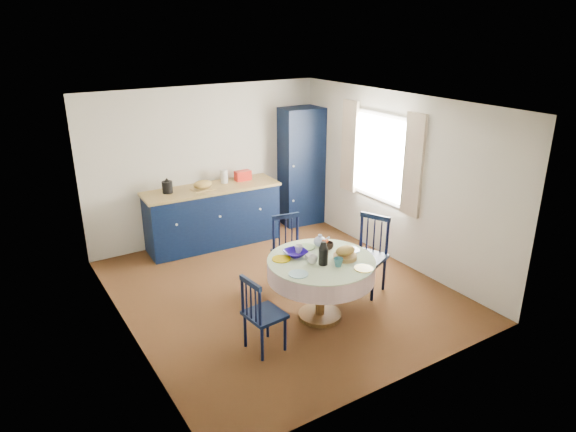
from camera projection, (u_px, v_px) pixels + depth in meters
name	position (u px, v px, depth m)	size (l,w,h in m)	color
floor	(279.00, 290.00, 6.96)	(4.50, 4.50, 0.00)	black
ceiling	(278.00, 103.00, 6.07)	(4.50, 4.50, 0.00)	white
wall_back	(207.00, 164.00, 8.29)	(4.00, 0.02, 2.50)	beige
wall_left	(120.00, 235.00, 5.52)	(0.02, 4.50, 2.50)	beige
wall_right	(396.00, 179.00, 7.51)	(0.02, 4.50, 2.50)	beige
window	(381.00, 157.00, 7.63)	(0.10, 1.74, 1.45)	white
kitchen_counter	(213.00, 215.00, 8.23)	(2.20, 0.78, 1.21)	black
pantry_cabinet	(301.00, 166.00, 9.00)	(0.77, 0.58, 2.05)	black
dining_table	(321.00, 269.00, 6.09)	(1.28, 1.28, 1.06)	brown
chair_left	(262.00, 314.00, 5.53)	(0.42, 0.44, 0.90)	black
chair_far	(290.00, 250.00, 6.97)	(0.50, 0.48, 0.97)	black
chair_right	(368.00, 254.00, 6.78)	(0.59, 0.60, 1.04)	black
mug_a	(313.00, 260.00, 5.94)	(0.12, 0.12, 0.09)	silver
mug_b	(338.00, 262.00, 5.86)	(0.11, 0.11, 0.10)	#35717A
mug_c	(329.00, 246.00, 6.31)	(0.12, 0.12, 0.09)	black
mug_d	(299.00, 249.00, 6.21)	(0.11, 0.11, 0.10)	silver
cobalt_bowl	(295.00, 253.00, 6.14)	(0.27, 0.27, 0.07)	#180974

